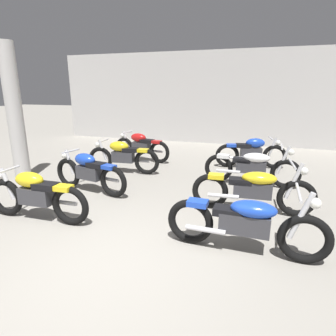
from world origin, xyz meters
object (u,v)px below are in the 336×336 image
Objects in this scene: motorcycle_left_row_2 at (123,156)px; motorcycle_left_row_3 at (141,146)px; motorcycle_right_row_0 at (246,222)px; motorcycle_right_row_2 at (252,166)px; motorcycle_left_row_1 at (89,171)px; motorcycle_right_row_3 at (251,152)px; motorcycle_left_row_0 at (36,194)px; motorcycle_right_row_1 at (253,189)px; support_pillar at (15,114)px.

motorcycle_left_row_2 is 1.01× the size of motorcycle_left_row_3.
motorcycle_right_row_0 and motorcycle_right_row_2 have the same top height.
motorcycle_left_row_2 is at bearing -87.12° from motorcycle_left_row_3.
motorcycle_left_row_2 and motorcycle_left_row_3 have the same top height.
motorcycle_left_row_2 is (0.03, 1.54, 0.00)m from motorcycle_left_row_1.
motorcycle_right_row_0 is 4.54m from motorcycle_right_row_3.
motorcycle_left_row_0 is at bearing -126.04° from motorcycle_right_row_3.
motorcycle_right_row_3 is at bearing 53.96° from motorcycle_left_row_0.
motorcycle_right_row_0 reaches higher than motorcycle_right_row_3.
motorcycle_left_row_0 is at bearing -157.44° from motorcycle_right_row_1.
motorcycle_left_row_1 and motorcycle_right_row_3 have the same top height.
motorcycle_right_row_1 reaches higher than motorcycle_right_row_3.
motorcycle_right_row_0 is 1.11× the size of motorcycle_right_row_3.
motorcycle_left_row_1 is at bearing -89.23° from motorcycle_left_row_3.
support_pillar is 1.64× the size of motorcycle_left_row_1.
motorcycle_left_row_1 is (0.08, 1.47, 0.00)m from motorcycle_left_row_0.
motorcycle_right_row_0 is (3.31, -2.98, -0.01)m from motorcycle_left_row_2.
support_pillar is 5.80m from motorcycle_right_row_0.
support_pillar is 1.47× the size of motorcycle_right_row_0.
motorcycle_left_row_2 is 4.45m from motorcycle_right_row_0.
motorcycle_right_row_1 is 1.11× the size of motorcycle_right_row_3.
motorcycle_left_row_2 is 0.91× the size of motorcycle_right_row_0.
motorcycle_left_row_0 is 0.91× the size of motorcycle_right_row_0.
motorcycle_right_row_0 is at bearing -17.50° from support_pillar.
motorcycle_right_row_2 is (3.29, 0.02, -0.01)m from motorcycle_left_row_2.
motorcycle_right_row_3 is (3.29, 0.16, 0.00)m from motorcycle_left_row_3.
motorcycle_left_row_0 is 3.02m from motorcycle_left_row_2.
motorcycle_left_row_1 is at bearing -7.36° from support_pillar.
support_pillar is 2.89m from motorcycle_left_row_0.
motorcycle_right_row_1 and motorcycle_right_row_2 have the same top height.
support_pillar reaches higher than motorcycle_left_row_2.
motorcycle_right_row_0 reaches higher than motorcycle_left_row_0.
motorcycle_left_row_1 and motorcycle_left_row_3 have the same top height.
motorcycle_left_row_0 and motorcycle_left_row_2 have the same top height.
motorcycle_right_row_3 is (3.33, 4.57, 0.00)m from motorcycle_left_row_0.
motorcycle_left_row_3 is at bearing 157.59° from motorcycle_right_row_2.
motorcycle_left_row_0 is at bearing -93.05° from motorcycle_left_row_1.
support_pillar reaches higher than motorcycle_right_row_0.
motorcycle_right_row_2 is at bearing -22.41° from motorcycle_left_row_3.
motorcycle_left_row_0 is 3.76m from motorcycle_right_row_1.
motorcycle_right_row_0 is (3.42, 0.04, -0.01)m from motorcycle_left_row_0.
support_pillar reaches higher than motorcycle_left_row_1.
motorcycle_left_row_3 is (0.04, 4.41, 0.00)m from motorcycle_left_row_0.
motorcycle_right_row_2 reaches higher than motorcycle_left_row_2.
motorcycle_right_row_3 is at bearing 92.50° from motorcycle_right_row_2.
support_pillar is 5.66m from motorcycle_right_row_2.
motorcycle_right_row_2 reaches higher than motorcycle_right_row_3.
motorcycle_left_row_0 is at bearing -41.07° from support_pillar.
motorcycle_right_row_0 and motorcycle_right_row_1 have the same top height.
support_pillar is at bearing -127.37° from motorcycle_left_row_3.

